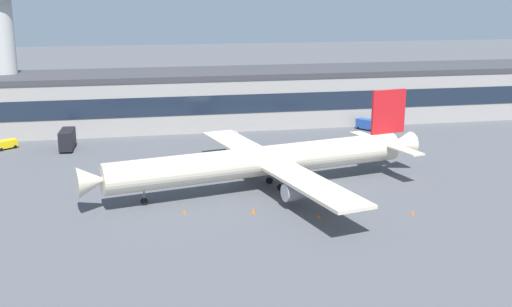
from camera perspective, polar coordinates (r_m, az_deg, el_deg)
The scene contains 12 objects.
ground_plane at distance 106.38m, azimuth 6.54°, elevation -2.85°, with size 600.00×600.00×0.00m, color #4C4F54.
terminal_building at distance 155.68m, azimuth 0.49°, elevation 5.21°, with size 179.52×20.11×13.07m.
airliner at distance 102.73m, azimuth 0.93°, elevation -0.66°, with size 58.73×51.01×14.86m.
control_tower at distance 156.96m, azimuth -22.02°, elevation 10.27°, with size 10.59×10.59×37.26m.
baggage_tug at distance 137.45m, azimuth -2.09°, elevation 1.65°, with size 2.21×3.66×1.85m.
catering_truck at distance 134.18m, azimuth -16.68°, elevation 1.26°, with size 2.97×7.33×4.15m.
follow_me_car at distance 139.40m, azimuth -21.63°, elevation 0.81°, with size 4.60×4.26×1.85m.
crew_van at distance 149.86m, azimuth 10.06°, elevation 2.65°, with size 4.66×5.56×2.55m.
traffic_cone_0 at distance 92.48m, azimuth -0.25°, elevation -5.18°, with size 0.60×0.60×0.74m, color #F2590C.
traffic_cone_1 at distance 92.83m, azimuth -6.48°, elevation -5.24°, with size 0.48×0.48×0.60m, color #F2590C.
traffic_cone_2 at distance 94.83m, azimuth 13.94°, elevation -5.17°, with size 0.47×0.47×0.58m, color #F2590C.
traffic_cone_3 at distance 90.72m, azimuth 5.71°, elevation -5.68°, with size 0.52×0.52×0.65m, color #F2590C.
Camera 1 is at (-32.07, -96.49, 31.28)m, focal length 44.32 mm.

